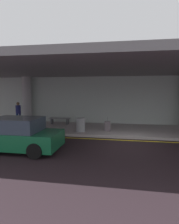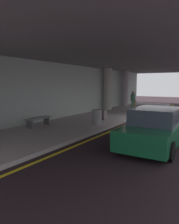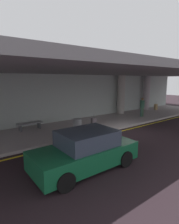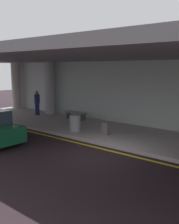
{
  "view_description": "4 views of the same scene",
  "coord_description": "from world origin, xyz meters",
  "px_view_note": "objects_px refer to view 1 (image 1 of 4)",
  "views": [
    {
      "loc": [
        -0.35,
        -9.69,
        2.69
      ],
      "look_at": [
        -2.48,
        2.53,
        1.31
      ],
      "focal_mm": 30.65,
      "sensor_mm": 36.0,
      "label": 1
    },
    {
      "loc": [
        -13.3,
        -4.14,
        2.4
      ],
      "look_at": [
        -2.53,
        2.57,
        0.77
      ],
      "focal_mm": 34.42,
      "sensor_mm": 36.0,
      "label": 2
    },
    {
      "loc": [
        -8.89,
        -7.3,
        3.4
      ],
      "look_at": [
        -2.09,
        1.68,
        1.36
      ],
      "focal_mm": 28.88,
      "sensor_mm": 36.0,
      "label": 3
    },
    {
      "loc": [
        6.35,
        -8.06,
        3.4
      ],
      "look_at": [
        -2.25,
        2.2,
        1.18
      ],
      "focal_mm": 42.96,
      "sensor_mm": 36.0,
      "label": 4
    }
  ],
  "objects_px": {
    "support_column_left_mid": "(27,100)",
    "bench_metal": "(60,119)",
    "car_dark_green": "(15,135)",
    "person_waiting_for_ride": "(18,111)",
    "trash_bin_steel": "(81,125)",
    "suitcase_upright_primary": "(107,126)"
  },
  "relations": [
    {
      "from": "car_dark_green",
      "to": "bench_metal",
      "type": "height_order",
      "value": "car_dark_green"
    },
    {
      "from": "suitcase_upright_primary",
      "to": "bench_metal",
      "type": "bearing_deg",
      "value": 127.68
    },
    {
      "from": "suitcase_upright_primary",
      "to": "trash_bin_steel",
      "type": "bearing_deg",
      "value": 168.86
    },
    {
      "from": "support_column_left_mid",
      "to": "person_waiting_for_ride",
      "type": "bearing_deg",
      "value": -103.24
    },
    {
      "from": "car_dark_green",
      "to": "suitcase_upright_primary",
      "type": "relative_size",
      "value": 4.56
    },
    {
      "from": "suitcase_upright_primary",
      "to": "trash_bin_steel",
      "type": "height_order",
      "value": "suitcase_upright_primary"
    },
    {
      "from": "car_dark_green",
      "to": "person_waiting_for_ride",
      "type": "height_order",
      "value": "person_waiting_for_ride"
    },
    {
      "from": "car_dark_green",
      "to": "person_waiting_for_ride",
      "type": "bearing_deg",
      "value": -59.42
    },
    {
      "from": "person_waiting_for_ride",
      "to": "trash_bin_steel",
      "type": "distance_m",
      "value": 5.65
    },
    {
      "from": "suitcase_upright_primary",
      "to": "trash_bin_steel",
      "type": "distance_m",
      "value": 1.7
    },
    {
      "from": "car_dark_green",
      "to": "suitcase_upright_primary",
      "type": "bearing_deg",
      "value": -130.19
    },
    {
      "from": "support_column_left_mid",
      "to": "person_waiting_for_ride",
      "type": "distance_m",
      "value": 1.33
    },
    {
      "from": "support_column_left_mid",
      "to": "suitcase_upright_primary",
      "type": "relative_size",
      "value": 4.06
    },
    {
      "from": "support_column_left_mid",
      "to": "bench_metal",
      "type": "bearing_deg",
      "value": -9.35
    },
    {
      "from": "support_column_left_mid",
      "to": "trash_bin_steel",
      "type": "height_order",
      "value": "support_column_left_mid"
    },
    {
      "from": "car_dark_green",
      "to": "bench_metal",
      "type": "relative_size",
      "value": 2.56
    },
    {
      "from": "car_dark_green",
      "to": "bench_metal",
      "type": "bearing_deg",
      "value": -88.25
    },
    {
      "from": "car_dark_green",
      "to": "bench_metal",
      "type": "xyz_separation_m",
      "value": [
        -0.03,
        6.2,
        -0.21
      ]
    },
    {
      "from": "person_waiting_for_ride",
      "to": "trash_bin_steel",
      "type": "height_order",
      "value": "person_waiting_for_ride"
    },
    {
      "from": "support_column_left_mid",
      "to": "car_dark_green",
      "type": "bearing_deg",
      "value": -66.27
    },
    {
      "from": "suitcase_upright_primary",
      "to": "bench_metal",
      "type": "distance_m",
      "value": 4.28
    },
    {
      "from": "trash_bin_steel",
      "to": "support_column_left_mid",
      "type": "bearing_deg",
      "value": 150.81
    }
  ]
}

